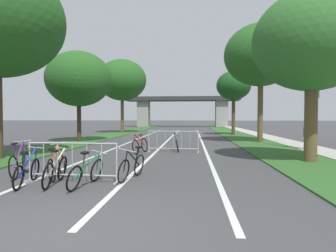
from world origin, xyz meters
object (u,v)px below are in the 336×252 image
object	(u,v)px
tree_left_maple_mid	(79,79)
bicycle_red_1	(140,145)
bicycle_white_7	(56,170)
crowd_barrier_second	(173,142)
bicycle_purple_5	(20,163)
tree_right_cypress_far	(312,42)
bicycle_teal_6	(177,144)
tree_right_pine_near	(234,86)
bicycle_blue_4	(27,172)
pedestrian_with_backpack	(309,133)
lamppost_with_sign	(312,87)
bicycle_orange_2	(57,165)
tree_left_pine_far	(122,80)
crowd_barrier_nearest	(72,162)
bicycle_green_3	(86,172)
bicycle_black_0	(132,166)
tree_right_oak_mid	(261,55)

from	to	relation	value
tree_left_maple_mid	bicycle_red_1	distance (m)	8.92
tree_left_maple_mid	bicycle_white_7	bearing A→B (deg)	-70.48
crowd_barrier_second	bicycle_purple_5	world-z (taller)	crowd_barrier_second
tree_right_cypress_far	bicycle_teal_6	size ratio (longest dim) A/B	3.78
crowd_barrier_second	tree_right_pine_near	bearing A→B (deg)	70.50
tree_left_maple_mid	bicycle_blue_4	distance (m)	13.69
crowd_barrier_second	pedestrian_with_backpack	world-z (taller)	pedestrian_with_backpack
tree_left_maple_mid	lamppost_with_sign	size ratio (longest dim) A/B	1.13
lamppost_with_sign	bicycle_white_7	xyz separation A→B (m)	(-9.57, -8.25, -2.91)
bicycle_orange_2	pedestrian_with_backpack	size ratio (longest dim) A/B	1.11
lamppost_with_sign	bicycle_red_1	xyz separation A→B (m)	(-8.60, -1.67, -2.90)
tree_left_maple_mid	crowd_barrier_second	world-z (taller)	tree_left_maple_mid
tree_left_pine_far	tree_right_pine_near	world-z (taller)	tree_left_pine_far
tree_left_maple_mid	bicycle_red_1	size ratio (longest dim) A/B	3.71
tree_right_cypress_far	bicycle_orange_2	xyz separation A→B (m)	(-8.29, -3.52, -4.18)
tree_right_pine_near	bicycle_teal_6	bearing A→B (deg)	-109.48
bicycle_white_7	crowd_barrier_nearest	bearing A→B (deg)	49.53
tree_left_maple_mid	bicycle_green_3	world-z (taller)	tree_left_maple_mid
tree_right_cypress_far	pedestrian_with_backpack	distance (m)	5.60
tree_right_pine_near	bicycle_orange_2	world-z (taller)	tree_right_pine_near
bicycle_orange_2	bicycle_white_7	size ratio (longest dim) A/B	0.97
tree_left_maple_mid	bicycle_green_3	distance (m)	14.20
bicycle_purple_5	bicycle_orange_2	bearing A→B (deg)	-23.31
tree_left_pine_far	lamppost_with_sign	size ratio (longest dim) A/B	1.45
lamppost_with_sign	bicycle_black_0	size ratio (longest dim) A/B	3.34
tree_left_pine_far	bicycle_orange_2	size ratio (longest dim) A/B	4.78
crowd_barrier_nearest	bicycle_orange_2	bearing A→B (deg)	149.78
tree_right_cypress_far	bicycle_teal_6	distance (m)	7.44
bicycle_orange_2	bicycle_green_3	distance (m)	1.47
bicycle_blue_4	bicycle_white_7	distance (m)	0.71
tree_right_oak_mid	tree_left_pine_far	bearing A→B (deg)	137.39
tree_left_maple_mid	bicycle_purple_5	xyz separation A→B (m)	(2.87, -11.50, -3.99)
crowd_barrier_nearest	bicycle_red_1	world-z (taller)	crowd_barrier_nearest
tree_right_pine_near	crowd_barrier_nearest	size ratio (longest dim) A/B	2.43
tree_left_pine_far	bicycle_red_1	size ratio (longest dim) A/B	4.73
tree_right_oak_mid	bicycle_orange_2	distance (m)	15.61
lamppost_with_sign	bicycle_purple_5	xyz separation A→B (m)	(-11.12, -7.30, -2.90)
lamppost_with_sign	bicycle_red_1	size ratio (longest dim) A/B	3.27
crowd_barrier_nearest	pedestrian_with_backpack	bearing A→B (deg)	40.55
lamppost_with_sign	bicycle_red_1	world-z (taller)	lamppost_with_sign
bicycle_orange_2	bicycle_green_3	xyz separation A→B (m)	(1.19, -0.87, -0.02)
tree_left_pine_far	bicycle_black_0	bearing A→B (deg)	-75.52
bicycle_black_0	bicycle_teal_6	xyz separation A→B (m)	(0.89, 6.72, 0.00)
bicycle_black_0	tree_right_pine_near	bearing A→B (deg)	-93.21
pedestrian_with_backpack	bicycle_red_1	bearing A→B (deg)	-152.88
tree_right_cypress_far	bicycle_teal_6	bearing A→B (deg)	148.35
crowd_barrier_second	bicycle_red_1	size ratio (longest dim) A/B	1.48
bicycle_white_7	lamppost_with_sign	bearing A→B (deg)	33.59
bicycle_black_0	pedestrian_with_backpack	distance (m)	10.71
bicycle_blue_4	bicycle_teal_6	bearing A→B (deg)	55.50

